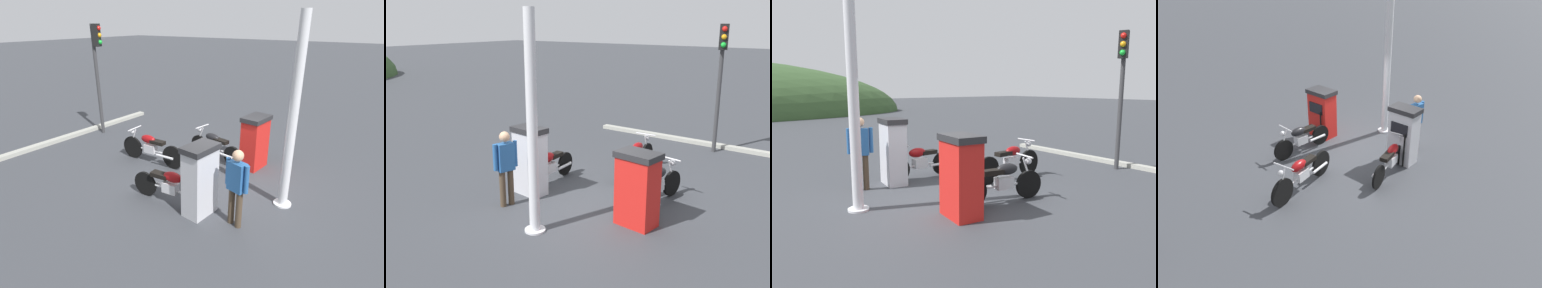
% 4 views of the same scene
% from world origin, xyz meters
% --- Properties ---
extents(ground_plane, '(120.00, 120.00, 0.00)m').
position_xyz_m(ground_plane, '(0.00, 0.00, 0.00)').
color(ground_plane, '#383A3F').
extents(fuel_pump_near, '(0.66, 0.88, 1.50)m').
position_xyz_m(fuel_pump_near, '(-0.34, -1.38, 0.76)').
color(fuel_pump_near, red).
rests_on(fuel_pump_near, ground).
extents(fuel_pump_far, '(0.61, 0.83, 1.58)m').
position_xyz_m(fuel_pump_far, '(-0.34, 1.38, 0.80)').
color(fuel_pump_far, silver).
rests_on(fuel_pump_far, ground).
extents(motorcycle_near_pump, '(1.89, 0.66, 0.93)m').
position_xyz_m(motorcycle_near_pump, '(0.84, -1.20, 0.44)').
color(motorcycle_near_pump, black).
rests_on(motorcycle_near_pump, ground).
extents(motorcycle_far_pump, '(1.93, 0.56, 0.94)m').
position_xyz_m(motorcycle_far_pump, '(0.42, 1.45, 0.47)').
color(motorcycle_far_pump, black).
rests_on(motorcycle_far_pump, ground).
extents(motorcycle_extra, '(2.14, 0.56, 0.98)m').
position_xyz_m(motorcycle_extra, '(2.23, 0.05, 0.48)').
color(motorcycle_extra, black).
rests_on(motorcycle_extra, ground).
extents(attendant_person, '(0.57, 0.29, 1.65)m').
position_xyz_m(attendant_person, '(-1.16, 1.34, 0.95)').
color(attendant_person, '#473828').
rests_on(attendant_person, ground).
extents(roadside_traffic_light, '(0.40, 0.30, 3.80)m').
position_xyz_m(roadside_traffic_light, '(5.39, -0.93, 2.59)').
color(roadside_traffic_light, '#38383A').
rests_on(roadside_traffic_light, ground).
extents(canopy_support_pole, '(0.40, 0.40, 4.10)m').
position_xyz_m(canopy_support_pole, '(-1.71, 0.05, 1.98)').
color(canopy_support_pole, silver).
rests_on(canopy_support_pole, ground).
extents(road_edge_kerb, '(0.41, 6.95, 0.12)m').
position_xyz_m(road_edge_kerb, '(6.01, 0.00, 0.06)').
color(road_edge_kerb, '#9E9E93').
rests_on(road_edge_kerb, ground).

